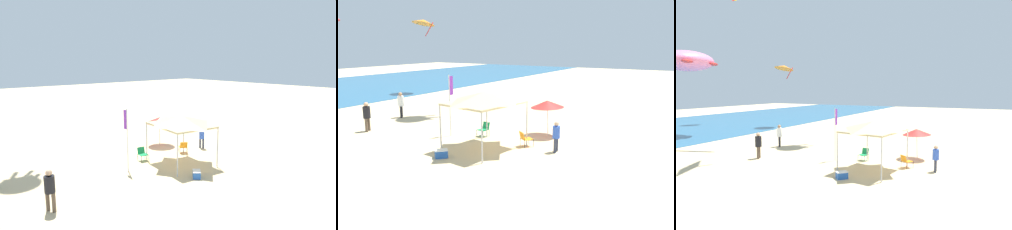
% 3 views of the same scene
% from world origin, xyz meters
% --- Properties ---
extents(ground, '(120.00, 120.00, 0.10)m').
position_xyz_m(ground, '(0.00, 0.00, -0.05)').
color(ground, '#D6BC8C').
extents(canopy_tent, '(3.89, 3.41, 2.99)m').
position_xyz_m(canopy_tent, '(-1.33, 0.92, 2.66)').
color(canopy_tent, '#B7B7BC').
rests_on(canopy_tent, ground).
extents(beach_umbrella, '(1.96, 1.96, 2.16)m').
position_xyz_m(beach_umbrella, '(2.74, -0.74, 1.90)').
color(beach_umbrella, silver).
rests_on(beach_umbrella, ground).
extents(folding_chair_right_of_tent, '(0.81, 0.78, 0.82)m').
position_xyz_m(folding_chair_right_of_tent, '(0.09, -0.68, 0.47)').
color(folding_chair_right_of_tent, black).
rests_on(folding_chair_right_of_tent, ground).
extents(folding_chair_left_of_tent, '(0.69, 0.61, 0.82)m').
position_xyz_m(folding_chair_left_of_tent, '(0.69, 2.35, 0.47)').
color(folding_chair_left_of_tent, black).
rests_on(folding_chair_left_of_tent, ground).
extents(cooler_box, '(0.73, 0.72, 0.40)m').
position_xyz_m(cooler_box, '(-3.60, 1.88, 0.20)').
color(cooler_box, blue).
rests_on(cooler_box, ground).
extents(banner_flag, '(0.36, 0.06, 3.63)m').
position_xyz_m(banner_flag, '(-0.23, 4.09, 2.18)').
color(banner_flag, silver).
rests_on(banner_flag, ground).
extents(person_beachcomber, '(0.42, 0.37, 1.58)m').
position_xyz_m(person_beachcomber, '(0.05, -2.47, 0.92)').
color(person_beachcomber, '#33384C').
rests_on(person_beachcomber, ground).
extents(person_watching_sky, '(0.46, 0.44, 1.84)m').
position_xyz_m(person_watching_sky, '(-2.14, 9.20, 1.08)').
color(person_watching_sky, brown).
rests_on(person_watching_sky, ground).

